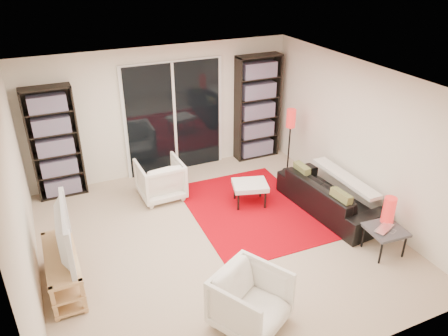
{
  "coord_description": "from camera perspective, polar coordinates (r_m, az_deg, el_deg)",
  "views": [
    {
      "loc": [
        -2.11,
        -4.94,
        3.95
      ],
      "look_at": [
        0.25,
        0.3,
        1.0
      ],
      "focal_mm": 35.0,
      "sensor_mm": 36.0,
      "label": 1
    }
  ],
  "objects": [
    {
      "name": "floor",
      "position": [
        6.67,
        -0.91,
        -9.16
      ],
      "size": [
        5.0,
        5.0,
        0.0
      ],
      "primitive_type": "plane",
      "color": "beige",
      "rests_on": "ground"
    },
    {
      "name": "wall_back",
      "position": [
        8.21,
        -7.99,
        7.32
      ],
      "size": [
        5.0,
        0.02,
        2.4
      ],
      "primitive_type": "cube",
      "color": "white",
      "rests_on": "ground"
    },
    {
      "name": "wall_front",
      "position": [
        4.24,
        12.97,
        -14.1
      ],
      "size": [
        5.0,
        0.02,
        2.4
      ],
      "primitive_type": "cube",
      "color": "white",
      "rests_on": "ground"
    },
    {
      "name": "wall_left",
      "position": [
        5.67,
        -24.95,
        -4.68
      ],
      "size": [
        0.02,
        5.0,
        2.4
      ],
      "primitive_type": "cube",
      "color": "white",
      "rests_on": "ground"
    },
    {
      "name": "wall_right",
      "position": [
        7.3,
        17.37,
        3.73
      ],
      "size": [
        0.02,
        5.0,
        2.4
      ],
      "primitive_type": "cube",
      "color": "white",
      "rests_on": "ground"
    },
    {
      "name": "ceiling",
      "position": [
        5.59,
        -1.09,
        11.07
      ],
      "size": [
        5.0,
        5.0,
        0.02
      ],
      "primitive_type": "cube",
      "color": "white",
      "rests_on": "wall_back"
    },
    {
      "name": "sliding_door",
      "position": [
        8.28,
        -6.52,
        6.48
      ],
      "size": [
        1.92,
        0.08,
        2.16
      ],
      "color": "white",
      "rests_on": "ground"
    },
    {
      "name": "bookshelf_left",
      "position": [
        7.86,
        -21.22,
        2.99
      ],
      "size": [
        0.8,
        0.3,
        1.95
      ],
      "color": "black",
      "rests_on": "ground"
    },
    {
      "name": "bookshelf_right",
      "position": [
        8.8,
        4.4,
        7.83
      ],
      "size": [
        0.9,
        0.3,
        2.1
      ],
      "color": "black",
      "rests_on": "ground"
    },
    {
      "name": "tv_stand",
      "position": [
        6.05,
        -20.24,
        -12.39
      ],
      "size": [
        0.39,
        1.21,
        0.5
      ],
      "color": "tan",
      "rests_on": "floor"
    },
    {
      "name": "tv",
      "position": [
        5.73,
        -20.94,
        -7.97
      ],
      "size": [
        0.21,
        1.14,
        0.65
      ],
      "primitive_type": "imported",
      "rotation": [
        0.0,
        0.0,
        1.52
      ],
      "color": "black",
      "rests_on": "tv_stand"
    },
    {
      "name": "rug",
      "position": [
        7.32,
        3.47,
        -5.5
      ],
      "size": [
        1.93,
        2.58,
        0.01
      ],
      "primitive_type": "cube",
      "rotation": [
        0.0,
        0.0,
        -0.02
      ],
      "color": "#B4000B",
      "rests_on": "floor"
    },
    {
      "name": "sofa",
      "position": [
        7.37,
        13.63,
        -3.53
      ],
      "size": [
        0.92,
        1.98,
        0.56
      ],
      "primitive_type": "imported",
      "rotation": [
        0.0,
        0.0,
        1.66
      ],
      "color": "black",
      "rests_on": "floor"
    },
    {
      "name": "armchair_back",
      "position": [
        7.6,
        -8.3,
        -1.46
      ],
      "size": [
        0.75,
        0.77,
        0.69
      ],
      "primitive_type": "imported",
      "rotation": [
        0.0,
        0.0,
        3.17
      ],
      "color": "white",
      "rests_on": "floor"
    },
    {
      "name": "armchair_front",
      "position": [
        5.18,
        3.5,
        -16.92
      ],
      "size": [
        1.02,
        1.03,
        0.7
      ],
      "primitive_type": "imported",
      "rotation": [
        0.0,
        0.0,
        0.5
      ],
      "color": "white",
      "rests_on": "floor"
    },
    {
      "name": "ottoman",
      "position": [
        7.33,
        3.42,
        -2.36
      ],
      "size": [
        0.68,
        0.61,
        0.4
      ],
      "color": "white",
      "rests_on": "floor"
    },
    {
      "name": "side_table",
      "position": [
        6.6,
        20.33,
        -7.74
      ],
      "size": [
        0.53,
        0.53,
        0.4
      ],
      "color": "#444448",
      "rests_on": "floor"
    },
    {
      "name": "laptop",
      "position": [
        6.53,
        20.58,
        -7.6
      ],
      "size": [
        0.41,
        0.34,
        0.03
      ],
      "primitive_type": "imported",
      "rotation": [
        0.0,
        0.0,
        0.39
      ],
      "color": "silver",
      "rests_on": "side_table"
    },
    {
      "name": "table_lamp",
      "position": [
        6.64,
        20.73,
        -5.14
      ],
      "size": [
        0.17,
        0.17,
        0.39
      ],
      "primitive_type": "cylinder",
      "color": "red",
      "rests_on": "side_table"
    },
    {
      "name": "floor_lamp",
      "position": [
        8.22,
        8.68,
        5.51
      ],
      "size": [
        0.19,
        0.19,
        1.27
      ],
      "color": "black",
      "rests_on": "floor"
    }
  ]
}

